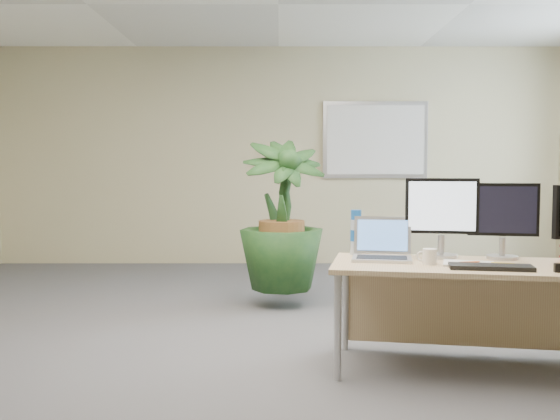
{
  "coord_description": "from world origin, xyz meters",
  "views": [
    {
      "loc": [
        0.01,
        -3.8,
        1.22
      ],
      "look_at": [
        0.01,
        0.35,
        0.93
      ],
      "focal_mm": 40.0,
      "sensor_mm": 36.0,
      "label": 1
    }
  ],
  "objects_px": {
    "desk": "(473,284)",
    "monitor_right": "(503,215)",
    "floor_plant": "(282,221)",
    "laptop": "(382,249)",
    "monitor_left": "(442,212)"
  },
  "relations": [
    {
      "from": "monitor_right",
      "to": "laptop",
      "type": "xyz_separation_m",
      "value": [
        -0.75,
        -0.0,
        -0.21
      ]
    },
    {
      "from": "monitor_right",
      "to": "laptop",
      "type": "height_order",
      "value": "monitor_right"
    },
    {
      "from": "monitor_left",
      "to": "monitor_right",
      "type": "relative_size",
      "value": 1.06
    },
    {
      "from": "desk",
      "to": "monitor_left",
      "type": "height_order",
      "value": "monitor_left"
    },
    {
      "from": "floor_plant",
      "to": "monitor_left",
      "type": "xyz_separation_m",
      "value": [
        1.01,
        -1.48,
        0.18
      ]
    },
    {
      "from": "desk",
      "to": "floor_plant",
      "type": "height_order",
      "value": "floor_plant"
    },
    {
      "from": "desk",
      "to": "monitor_right",
      "type": "bearing_deg",
      "value": 30.71
    },
    {
      "from": "floor_plant",
      "to": "desk",
      "type": "bearing_deg",
      "value": -55.14
    },
    {
      "from": "desk",
      "to": "laptop",
      "type": "xyz_separation_m",
      "value": [
        -0.54,
        0.12,
        0.19
      ]
    },
    {
      "from": "desk",
      "to": "monitor_right",
      "type": "xyz_separation_m",
      "value": [
        0.22,
        0.13,
        0.4
      ]
    },
    {
      "from": "desk",
      "to": "monitor_left",
      "type": "xyz_separation_m",
      "value": [
        -0.15,
        0.19,
        0.42
      ]
    },
    {
      "from": "desk",
      "to": "monitor_right",
      "type": "height_order",
      "value": "monitor_right"
    },
    {
      "from": "desk",
      "to": "floor_plant",
      "type": "relative_size",
      "value": 1.18
    },
    {
      "from": "floor_plant",
      "to": "monitor_right",
      "type": "xyz_separation_m",
      "value": [
        1.37,
        -1.53,
        0.17
      ]
    },
    {
      "from": "desk",
      "to": "laptop",
      "type": "distance_m",
      "value": 0.58
    }
  ]
}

